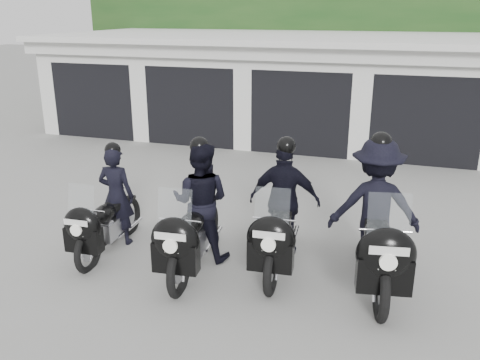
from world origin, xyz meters
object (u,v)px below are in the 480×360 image
(police_bike_a, at_px, (108,209))
(police_bike_b, at_px, (197,212))
(police_bike_d, at_px, (376,218))
(police_bike_c, at_px, (283,210))

(police_bike_a, height_order, police_bike_b, police_bike_b)
(police_bike_d, bearing_deg, police_bike_c, 167.38)
(police_bike_b, bearing_deg, police_bike_d, 3.03)
(police_bike_c, bearing_deg, police_bike_a, -175.08)
(police_bike_c, xyz_separation_m, police_bike_d, (1.36, -0.07, 0.08))
(police_bike_b, relative_size, police_bike_c, 1.00)
(police_bike_c, bearing_deg, police_bike_d, -7.15)
(police_bike_a, height_order, police_bike_c, police_bike_c)
(police_bike_a, relative_size, police_bike_b, 0.89)
(police_bike_b, xyz_separation_m, police_bike_c, (1.20, 0.44, 0.00))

